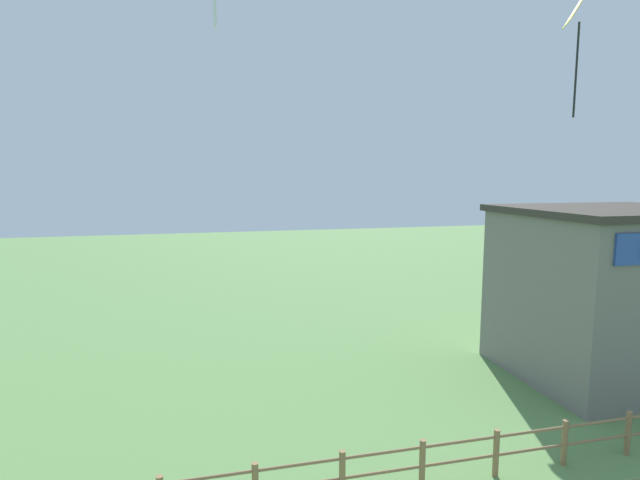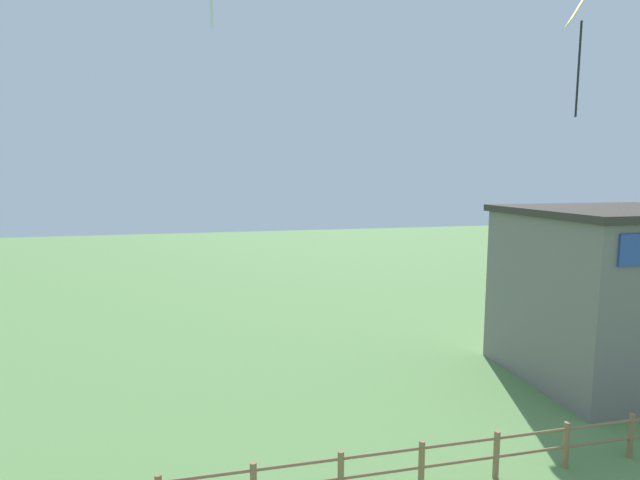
% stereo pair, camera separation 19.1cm
% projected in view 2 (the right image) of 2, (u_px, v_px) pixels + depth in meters
% --- Properties ---
extents(wooden_fence, '(18.85, 0.14, 1.15)m').
position_uv_depth(wooden_fence, '(341.00, 473.00, 10.72)').
color(wooden_fence, olive).
rests_on(wooden_fence, ground_plane).
extents(seaside_building, '(6.87, 5.90, 5.91)m').
position_uv_depth(seaside_building, '(616.00, 293.00, 17.17)').
color(seaside_building, slate).
rests_on(seaside_building, ground_plane).
extents(kite_yellow_diamond, '(0.88, 0.99, 3.14)m').
position_uv_depth(kite_yellow_diamond, '(582.00, 16.00, 11.57)').
color(kite_yellow_diamond, yellow).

